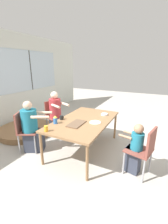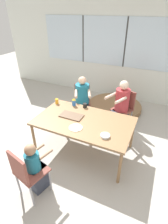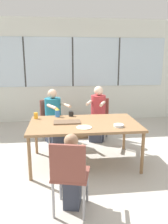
% 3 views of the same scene
% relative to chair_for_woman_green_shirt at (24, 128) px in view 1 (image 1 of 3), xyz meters
% --- Properties ---
extents(ground_plane, '(16.00, 16.00, 0.00)m').
position_rel_chair_for_woman_green_shirt_xyz_m(ground_plane, '(0.59, -1.16, -0.54)').
color(ground_plane, '#B2ADA3').
extents(dining_table, '(1.79, 1.05, 0.71)m').
position_rel_chair_for_woman_green_shirt_xyz_m(dining_table, '(0.59, -1.16, 0.13)').
color(dining_table, olive).
rests_on(dining_table, ground_plane).
extents(chair_for_woman_green_shirt, '(0.54, 0.54, 0.89)m').
position_rel_chair_for_woman_green_shirt_xyz_m(chair_for_woman_green_shirt, '(0.00, 0.00, 0.00)').
color(chair_for_woman_green_shirt, brown).
rests_on(chair_for_woman_green_shirt, ground_plane).
extents(chair_for_man_blue_shirt, '(0.52, 0.52, 0.89)m').
position_rel_chair_for_woman_green_shirt_xyz_m(chair_for_man_blue_shirt, '(1.08, 0.05, 0.00)').
color(chair_for_man_blue_shirt, brown).
rests_on(chair_for_man_blue_shirt, ground_plane).
extents(chair_for_toddler, '(0.48, 0.48, 0.89)m').
position_rel_chair_for_woman_green_shirt_xyz_m(chair_for_toddler, '(0.29, -2.43, 0.00)').
color(chair_for_toddler, brown).
rests_on(chair_for_toddler, ground_plane).
extents(person_woman_green_shirt, '(0.56, 0.68, 1.14)m').
position_rel_chair_for_woman_green_shirt_xyz_m(person_woman_green_shirt, '(0.08, -0.15, -0.03)').
color(person_woman_green_shirt, '#333847').
rests_on(person_woman_green_shirt, ground_plane).
extents(person_man_blue_shirt, '(0.50, 0.64, 1.18)m').
position_rel_chair_for_woman_green_shirt_xyz_m(person_man_blue_shirt, '(1.02, -0.10, -0.00)').
color(person_man_blue_shirt, '#333847').
rests_on(person_man_blue_shirt, ground_plane).
extents(person_toddler, '(0.29, 0.42, 0.93)m').
position_rel_chair_for_woman_green_shirt_xyz_m(person_toddler, '(0.32, -2.28, -0.11)').
color(person_toddler, '#333847').
rests_on(person_toddler, ground_plane).
extents(food_tray_dark, '(0.44, 0.24, 0.02)m').
position_rel_chair_for_woman_green_shirt_xyz_m(food_tray_dark, '(0.32, -1.13, 0.19)').
color(food_tray_dark, brown).
rests_on(food_tray_dark, dining_table).
extents(coffee_mug, '(0.09, 0.08, 0.09)m').
position_rel_chair_for_woman_green_shirt_xyz_m(coffee_mug, '(0.41, -0.72, 0.22)').
color(coffee_mug, black).
rests_on(coffee_mug, dining_table).
extents(sippy_cup, '(0.08, 0.08, 0.17)m').
position_rel_chair_for_woman_green_shirt_xyz_m(sippy_cup, '(0.16, -0.73, 0.26)').
color(sippy_cup, blue).
rests_on(sippy_cup, dining_table).
extents(juice_glass, '(0.07, 0.07, 0.11)m').
position_rel_chair_for_woman_green_shirt_xyz_m(juice_glass, '(-0.22, -0.81, 0.23)').
color(juice_glass, gold).
rests_on(juice_glass, dining_table).
extents(bowl_white_shallow, '(0.16, 0.16, 0.04)m').
position_rel_chair_for_woman_green_shirt_xyz_m(bowl_white_shallow, '(1.10, -1.45, 0.20)').
color(bowl_white_shallow, silver).
rests_on(bowl_white_shallow, dining_table).
extents(plate_tortillas, '(0.24, 0.24, 0.01)m').
position_rel_chair_for_woman_green_shirt_xyz_m(plate_tortillas, '(0.56, -1.43, 0.18)').
color(plate_tortillas, beige).
rests_on(plate_tortillas, dining_table).
extents(folded_table_stack, '(1.50, 1.50, 0.15)m').
position_rel_chair_for_woman_green_shirt_xyz_m(folded_table_stack, '(0.67, 0.72, -0.46)').
color(folded_table_stack, olive).
rests_on(folded_table_stack, ground_plane).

